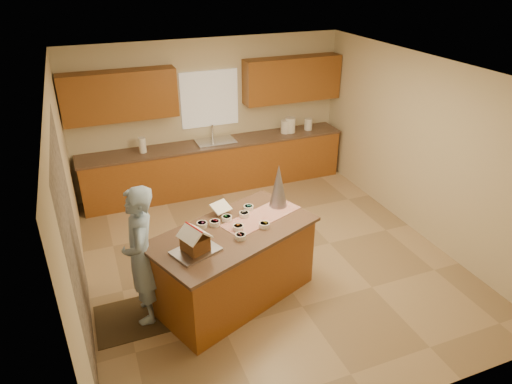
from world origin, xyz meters
The scene contains 28 objects.
floor centered at (0.00, 0.00, 0.00)m, with size 5.50×5.50×0.00m, color tan.
ceiling centered at (0.00, 0.00, 2.70)m, with size 5.50×5.50×0.00m, color silver.
wall_back centered at (0.00, 2.75, 1.35)m, with size 5.50×5.50×0.00m, color beige.
wall_front centered at (0.00, -2.75, 1.35)m, with size 5.50×5.50×0.00m, color beige.
wall_left centered at (-2.50, 0.00, 1.35)m, with size 5.50×5.50×0.00m, color beige.
wall_right centered at (2.50, 0.00, 1.35)m, with size 5.50×5.50×0.00m, color beige.
stone_accent centered at (-2.48, -0.80, 1.25)m, with size 2.50×2.50×0.00m, color gray.
window_curtain centered at (0.00, 2.72, 1.65)m, with size 1.05×0.03×1.00m, color white.
back_counter_base centered at (0.00, 2.45, 0.44)m, with size 4.80×0.60×0.88m, color brown.
back_counter_top centered at (0.00, 2.45, 0.90)m, with size 4.85×0.63×0.04m, color brown.
upper_cabinet_left centered at (-1.55, 2.57, 1.90)m, with size 1.85×0.35×0.80m, color brown.
upper_cabinet_right centered at (1.55, 2.57, 1.90)m, with size 1.85×0.35×0.80m, color brown.
sink centered at (0.00, 2.45, 0.89)m, with size 0.70×0.45×0.12m, color silver.
faucet centered at (0.00, 2.63, 1.06)m, with size 0.03×0.03×0.28m, color silver.
island_base centered at (-0.73, -0.63, 0.47)m, with size 1.94×0.97×0.95m, color brown.
island_top centered at (-0.73, -0.63, 0.97)m, with size 2.02×1.05×0.04m, color brown.
table_runner centered at (-0.28, -0.44, 0.99)m, with size 1.08×0.39×0.01m, color #9E190B.
baking_tray centered at (-1.25, -0.90, 1.00)m, with size 0.49×0.37×0.03m, color silver.
cookbook centered at (-0.73, -0.19, 1.09)m, with size 0.24×0.02×0.19m, color white.
tinsel_tree centered at (0.03, -0.26, 1.29)m, with size 0.24×0.24×0.59m, color #A9A8B4.
rug centered at (-1.86, -0.58, 0.01)m, with size 1.17×0.76×0.01m, color black.
boy centered at (-1.81, -0.58, 0.88)m, with size 0.63×0.41×1.73m, color #8FACCB.
canister_a centered at (1.39, 2.45, 1.04)m, with size 0.18×0.18×0.24m, color white.
canister_b centered at (1.49, 2.45, 1.06)m, with size 0.20×0.20×0.29m, color white.
canister_c centered at (1.87, 2.45, 1.03)m, with size 0.15×0.15×0.22m, color white.
paper_towel centered at (-1.30, 2.45, 1.05)m, with size 0.12×0.12×0.26m, color white.
gingerbread_house centered at (-1.25, -0.90, 1.13)m, with size 0.39×0.39×0.30m.
candy_bowls centered at (-0.65, -0.49, 1.02)m, with size 0.83×0.74×0.06m.
Camera 1 is at (-2.19, -5.11, 3.92)m, focal length 32.38 mm.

